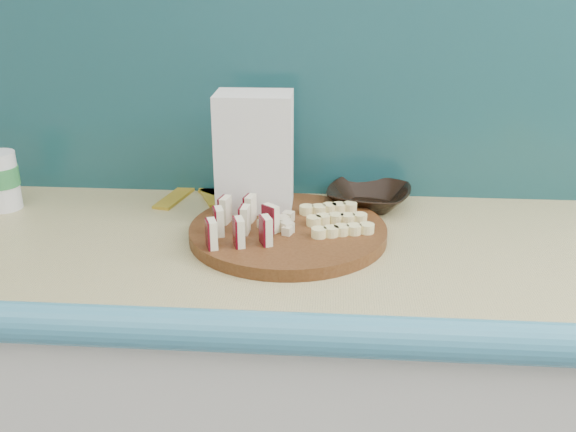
# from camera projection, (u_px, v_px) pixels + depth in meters

# --- Properties ---
(backsplash) EXTENTS (2.20, 0.02, 0.50)m
(backsplash) POSITION_uv_depth(u_px,v_px,m) (192.00, 77.00, 1.35)
(backsplash) COLOR teal
(backsplash) RESTS_ON kitchen_counter
(cutting_board) EXTENTS (0.44, 0.44, 0.02)m
(cutting_board) POSITION_uv_depth(u_px,v_px,m) (288.00, 232.00, 1.19)
(cutting_board) COLOR #40210D
(cutting_board) RESTS_ON kitchen_counter
(apple_wedges) EXTENTS (0.12, 0.16, 0.05)m
(apple_wedges) POSITION_uv_depth(u_px,v_px,m) (241.00, 222.00, 1.14)
(apple_wedges) COLOR #FBF4C9
(apple_wedges) RESTS_ON cutting_board
(apple_chunks) EXTENTS (0.06, 0.06, 0.02)m
(apple_chunks) POSITION_uv_depth(u_px,v_px,m) (276.00, 222.00, 1.17)
(apple_chunks) COLOR beige
(apple_chunks) RESTS_ON cutting_board
(banana_slices) EXTENTS (0.14, 0.15, 0.02)m
(banana_slices) POSITION_uv_depth(u_px,v_px,m) (335.00, 219.00, 1.19)
(banana_slices) COLOR #FDF09B
(banana_slices) RESTS_ON cutting_board
(brown_bowl) EXTENTS (0.21, 0.21, 0.04)m
(brown_bowl) POSITION_uv_depth(u_px,v_px,m) (369.00, 197.00, 1.33)
(brown_bowl) COLOR black
(brown_bowl) RESTS_ON kitchen_counter
(flour_bag) EXTENTS (0.15, 0.11, 0.25)m
(flour_bag) POSITION_uv_depth(u_px,v_px,m) (255.00, 157.00, 1.24)
(flour_bag) COLOR silver
(flour_bag) RESTS_ON kitchen_counter
(canister) EXTENTS (0.07, 0.07, 0.12)m
(canister) POSITION_uv_depth(u_px,v_px,m) (1.00, 180.00, 1.31)
(canister) COLOR white
(canister) RESTS_ON kitchen_counter
(banana_peel) EXTENTS (0.24, 0.20, 0.01)m
(banana_peel) POSITION_uv_depth(u_px,v_px,m) (206.00, 195.00, 1.40)
(banana_peel) COLOR gold
(banana_peel) RESTS_ON kitchen_counter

